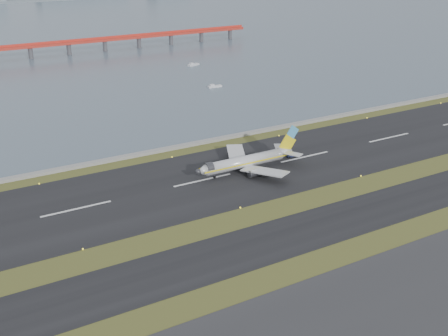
{
  "coord_description": "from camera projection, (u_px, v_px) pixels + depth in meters",
  "views": [
    {
      "loc": [
        -74.51,
        -112.34,
        70.69
      ],
      "look_at": [
        3.11,
        22.0,
        6.43
      ],
      "focal_mm": 45.0,
      "sensor_mm": 36.0,
      "label": 1
    }
  ],
  "objects": [
    {
      "name": "ground",
      "position": [
        255.0,
        219.0,
        151.36
      ],
      "size": [
        1000.0,
        1000.0,
        0.0
      ],
      "primitive_type": "plane",
      "color": "#374418",
      "rests_on": "ground"
    },
    {
      "name": "apron_strip",
      "position": [
        411.0,
        335.0,
        107.34
      ],
      "size": [
        1000.0,
        50.0,
        0.1
      ],
      "primitive_type": "cube",
      "color": "#2C2C2E",
      "rests_on": "ground"
    },
    {
      "name": "taxiway_strip",
      "position": [
        281.0,
        238.0,
        141.74
      ],
      "size": [
        1000.0,
        18.0,
        0.1
      ],
      "primitive_type": "cube",
      "color": "black",
      "rests_on": "ground"
    },
    {
      "name": "runway_strip",
      "position": [
        203.0,
        180.0,
        175.34
      ],
      "size": [
        1000.0,
        45.0,
        0.1
      ],
      "primitive_type": "cube",
      "color": "black",
      "rests_on": "ground"
    },
    {
      "name": "seawall",
      "position": [
        163.0,
        150.0,
        199.17
      ],
      "size": [
        1000.0,
        2.5,
        1.0
      ],
      "primitive_type": "cube",
      "color": "gray",
      "rests_on": "ground"
    },
    {
      "name": "red_pier",
      "position": [
        68.0,
        43.0,
        357.81
      ],
      "size": [
        260.0,
        5.0,
        10.2
      ],
      "color": "red",
      "rests_on": "ground"
    },
    {
      "name": "airliner",
      "position": [
        248.0,
        161.0,
        181.23
      ],
      "size": [
        38.52,
        32.89,
        12.8
      ],
      "color": "silver",
      "rests_on": "ground"
    },
    {
      "name": "pushback_tug",
      "position": [
        291.0,
        154.0,
        193.37
      ],
      "size": [
        3.58,
        2.43,
        2.13
      ],
      "rotation": [
        0.0,
        0.0,
        -0.16
      ],
      "color": "#131936",
      "rests_on": "ground"
    },
    {
      "name": "workboat_near",
      "position": [
        214.0,
        86.0,
        282.99
      ],
      "size": [
        7.36,
        2.68,
        1.76
      ],
      "rotation": [
        0.0,
        0.0,
        -0.06
      ],
      "color": "silver",
      "rests_on": "ground"
    },
    {
      "name": "workboat_far",
      "position": [
        193.0,
        65.0,
        330.47
      ],
      "size": [
        8.06,
        4.63,
        1.87
      ],
      "rotation": [
        0.0,
        0.0,
        0.31
      ],
      "color": "silver",
      "rests_on": "ground"
    }
  ]
}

